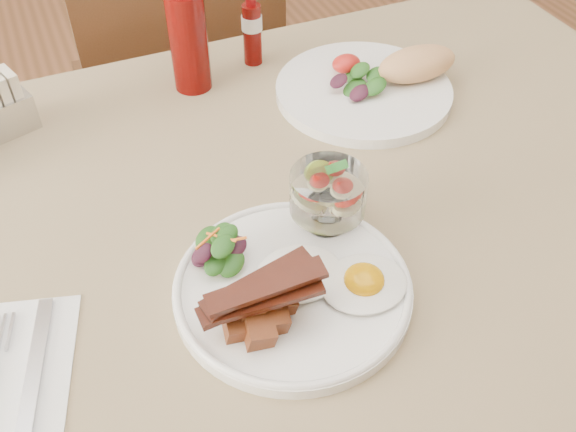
{
  "coord_description": "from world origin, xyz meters",
  "views": [
    {
      "loc": [
        -0.27,
        -0.6,
        1.35
      ],
      "look_at": [
        -0.06,
        -0.1,
        0.82
      ],
      "focal_mm": 40.0,
      "sensor_mm": 36.0,
      "label": 1
    }
  ],
  "objects_px": {
    "table": "(297,237)",
    "fruit_cup": "(328,193)",
    "ketchup_bottle": "(189,40)",
    "chair_far": "(181,88)",
    "hot_sauce_bottle": "(252,31)",
    "main_plate": "(293,289)",
    "second_plate": "(376,83)"
  },
  "relations": [
    {
      "from": "chair_far",
      "to": "ketchup_bottle",
      "type": "height_order",
      "value": "ketchup_bottle"
    },
    {
      "from": "second_plate",
      "to": "main_plate",
      "type": "bearing_deg",
      "value": -131.47
    },
    {
      "from": "fruit_cup",
      "to": "hot_sauce_bottle",
      "type": "height_order",
      "value": "hot_sauce_bottle"
    },
    {
      "from": "table",
      "to": "main_plate",
      "type": "xyz_separation_m",
      "value": [
        -0.08,
        -0.16,
        0.1
      ]
    },
    {
      "from": "fruit_cup",
      "to": "ketchup_bottle",
      "type": "relative_size",
      "value": 0.53
    },
    {
      "from": "table",
      "to": "fruit_cup",
      "type": "distance_m",
      "value": 0.18
    },
    {
      "from": "table",
      "to": "fruit_cup",
      "type": "xyz_separation_m",
      "value": [
        0.0,
        -0.08,
        0.16
      ]
    },
    {
      "from": "fruit_cup",
      "to": "second_plate",
      "type": "xyz_separation_m",
      "value": [
        0.21,
        0.26,
        -0.05
      ]
    },
    {
      "from": "table",
      "to": "main_plate",
      "type": "bearing_deg",
      "value": -116.07
    },
    {
      "from": "second_plate",
      "to": "hot_sauce_bottle",
      "type": "xyz_separation_m",
      "value": [
        -0.15,
        0.17,
        0.04
      ]
    },
    {
      "from": "chair_far",
      "to": "fruit_cup",
      "type": "xyz_separation_m",
      "value": [
        0.0,
        -0.75,
        0.3
      ]
    },
    {
      "from": "second_plate",
      "to": "ketchup_bottle",
      "type": "relative_size",
      "value": 1.71
    },
    {
      "from": "fruit_cup",
      "to": "ketchup_bottle",
      "type": "xyz_separation_m",
      "value": [
        -0.05,
        0.4,
        0.02
      ]
    },
    {
      "from": "hot_sauce_bottle",
      "to": "chair_far",
      "type": "bearing_deg",
      "value": 101.69
    },
    {
      "from": "second_plate",
      "to": "fruit_cup",
      "type": "bearing_deg",
      "value": -129.77
    },
    {
      "from": "main_plate",
      "to": "hot_sauce_bottle",
      "type": "xyz_separation_m",
      "value": [
        0.14,
        0.5,
        0.05
      ]
    },
    {
      "from": "fruit_cup",
      "to": "ketchup_bottle",
      "type": "distance_m",
      "value": 0.4
    },
    {
      "from": "main_plate",
      "to": "second_plate",
      "type": "xyz_separation_m",
      "value": [
        0.29,
        0.33,
        0.01
      ]
    },
    {
      "from": "second_plate",
      "to": "hot_sauce_bottle",
      "type": "relative_size",
      "value": 2.51
    },
    {
      "from": "table",
      "to": "fruit_cup",
      "type": "relative_size",
      "value": 13.87
    },
    {
      "from": "ketchup_bottle",
      "to": "hot_sauce_bottle",
      "type": "bearing_deg",
      "value": 14.91
    },
    {
      "from": "main_plate",
      "to": "hot_sauce_bottle",
      "type": "distance_m",
      "value": 0.53
    },
    {
      "from": "chair_far",
      "to": "fruit_cup",
      "type": "height_order",
      "value": "chair_far"
    },
    {
      "from": "table",
      "to": "ketchup_bottle",
      "type": "bearing_deg",
      "value": 99.57
    },
    {
      "from": "fruit_cup",
      "to": "second_plate",
      "type": "relative_size",
      "value": 0.31
    },
    {
      "from": "chair_far",
      "to": "second_plate",
      "type": "relative_size",
      "value": 2.98
    },
    {
      "from": "second_plate",
      "to": "ketchup_bottle",
      "type": "bearing_deg",
      "value": 152.87
    },
    {
      "from": "chair_far",
      "to": "ketchup_bottle",
      "type": "xyz_separation_m",
      "value": [
        -0.05,
        -0.35,
        0.31
      ]
    },
    {
      "from": "main_plate",
      "to": "hot_sauce_bottle",
      "type": "relative_size",
      "value": 2.25
    },
    {
      "from": "ketchup_bottle",
      "to": "chair_far",
      "type": "bearing_deg",
      "value": 81.47
    },
    {
      "from": "main_plate",
      "to": "second_plate",
      "type": "bearing_deg",
      "value": 48.53
    },
    {
      "from": "main_plate",
      "to": "fruit_cup",
      "type": "distance_m",
      "value": 0.13
    }
  ]
}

